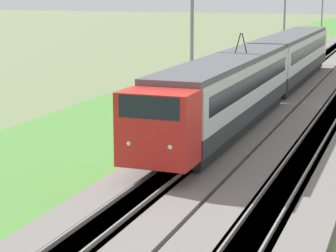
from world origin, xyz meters
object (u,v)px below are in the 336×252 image
(catenary_mast_mid, at_px, (193,45))
(catenary_mast_distant, at_px, (322,12))
(passenger_train, at_px, (266,69))
(catenary_mast_far, at_px, (285,22))

(catenary_mast_mid, bearing_deg, catenary_mast_distant, -0.00)
(passenger_train, height_order, catenary_mast_mid, catenary_mast_mid)
(passenger_train, height_order, catenary_mast_distant, catenary_mast_distant)
(catenary_mast_far, bearing_deg, passenger_train, -172.74)
(catenary_mast_mid, height_order, catenary_mast_far, catenary_mast_mid)
(catenary_mast_far, xyz_separation_m, catenary_mast_distant, (29.00, 0.00, 0.03))
(catenary_mast_mid, bearing_deg, catenary_mast_far, -0.00)
(catenary_mast_mid, distance_m, catenary_mast_distant, 58.00)
(catenary_mast_mid, distance_m, catenary_mast_far, 29.00)
(catenary_mast_mid, height_order, catenary_mast_distant, catenary_mast_mid)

